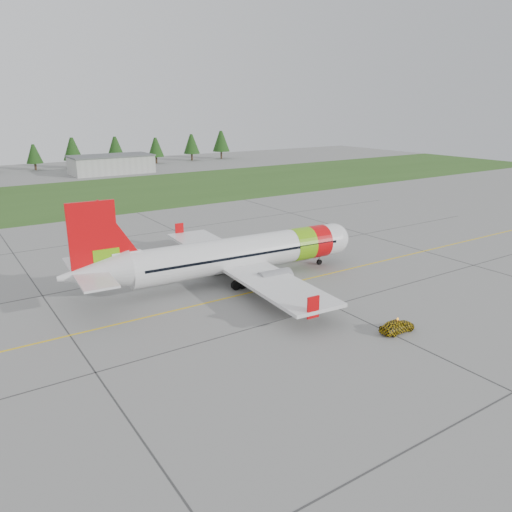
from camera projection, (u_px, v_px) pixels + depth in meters
ground at (253, 328)px, 47.55m from camera, size 320.00×320.00×0.00m
aircraft at (236, 255)px, 59.62m from camera, size 36.91×34.07×11.18m
follow_me_car at (398, 314)px, 46.15m from camera, size 1.28×1.50×3.65m
grass_strip at (55, 199)px, 112.90m from camera, size 320.00×50.00×0.03m
taxi_guideline at (213, 301)px, 53.93m from camera, size 120.00×0.25×0.02m
hangar_east at (111, 165)px, 154.08m from camera, size 24.00×12.00×5.20m
treeline at (12, 156)px, 156.08m from camera, size 160.00×8.00×10.00m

